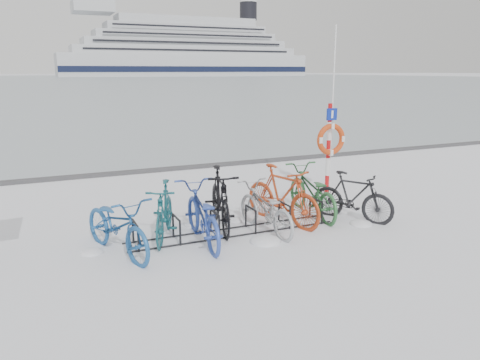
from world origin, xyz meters
The scene contains 15 objects.
ground centered at (0.00, 0.00, 0.00)m, with size 900.00×900.00×0.00m, color white.
ice_sheet centered at (0.00, 155.00, 0.01)m, with size 400.00×298.00×0.02m, color #9FACB4.
quay_edge centered at (0.00, 5.90, 0.05)m, with size 400.00×0.25×0.10m, color #3F3F42.
bike_rack centered at (0.00, 0.00, 0.18)m, with size 4.00×0.48×0.46m.
lifebuoy_station centered at (3.27, 1.71, 1.33)m, with size 0.76×0.22×3.97m.
cruise_ferry centered at (69.68, 225.09, 11.12)m, with size 124.27×23.47×40.83m.
bike_0 centered at (-2.11, -0.14, 0.52)m, with size 0.69×1.98×1.04m, color #1E5492.
bike_1 centered at (-1.22, 0.29, 0.52)m, with size 0.49×1.74×1.04m, color #155058.
bike_2 centered at (-0.67, -0.18, 0.53)m, with size 0.71×2.03×1.06m, color #2D48A3.
bike_3 centered at (-0.10, 0.40, 0.59)m, with size 0.56×1.98×1.19m, color black.
bike_4 centered at (0.59, -0.13, 0.47)m, with size 0.63×1.80×0.94m, color #A2A5A9.
bike_5 centered at (1.13, 0.19, 0.59)m, with size 0.55×1.96×1.18m, color #AF3C19.
bike_6 centered at (1.93, 0.39, 0.53)m, with size 0.70×2.02×1.06m, color #2C6635.
bike_7 centered at (2.52, -0.22, 0.51)m, with size 0.48×1.69×1.01m, color black.
snow_drifts centered at (0.93, 0.01, 0.00)m, with size 6.10×1.87×0.20m.
Camera 1 is at (-3.21, -7.59, 2.95)m, focal length 35.00 mm.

